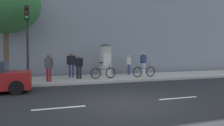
{
  "coord_description": "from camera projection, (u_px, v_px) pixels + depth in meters",
  "views": [
    {
      "loc": [
        -3.14,
        -7.49,
        1.9
      ],
      "look_at": [
        0.21,
        2.0,
        1.39
      ],
      "focal_mm": 35.05,
      "sensor_mm": 36.0,
      "label": 1
    }
  ],
  "objects": [
    {
      "name": "ground_plane",
      "position": [
        125.0,
        103.0,
        8.2
      ],
      "size": [
        80.0,
        80.0,
        0.0
      ],
      "primitive_type": "plane",
      "color": "#232326"
    },
    {
      "name": "sidewalk_curb",
      "position": [
        85.0,
        79.0,
        14.79
      ],
      "size": [
        36.0,
        4.0,
        0.15
      ],
      "primitive_type": "cube",
      "color": "#B2ADA3",
      "rests_on": "ground_plane"
    },
    {
      "name": "lane_markings",
      "position": [
        125.0,
        103.0,
        8.2
      ],
      "size": [
        25.8,
        0.16,
        0.01
      ],
      "color": "silver",
      "rests_on": "ground_plane"
    },
    {
      "name": "building_backdrop",
      "position": [
        72.0,
        16.0,
        19.24
      ],
      "size": [
        36.0,
        5.0,
        10.23
      ],
      "primitive_type": "cube",
      "color": "gray",
      "rests_on": "ground_plane"
    },
    {
      "name": "traffic_light",
      "position": [
        27.0,
        32.0,
        11.81
      ],
      "size": [
        0.24,
        0.45,
        4.21
      ],
      "color": "black",
      "rests_on": "sidewalk_curb"
    },
    {
      "name": "poster_column",
      "position": [
        105.0,
        59.0,
        16.17
      ],
      "size": [
        1.01,
        1.01,
        2.41
      ],
      "color": "#B2ADA3",
      "rests_on": "sidewalk_curb"
    },
    {
      "name": "street_tree",
      "position": [
        5.0,
        4.0,
        13.35
      ],
      "size": [
        4.22,
        4.22,
        6.49
      ],
      "color": "brown",
      "rests_on": "sidewalk_curb"
    },
    {
      "name": "pedestrian_in_dark_shirt",
      "position": [
        129.0,
        63.0,
        17.11
      ],
      "size": [
        0.44,
        0.48,
        1.54
      ],
      "color": "navy",
      "rests_on": "sidewalk_curb"
    },
    {
      "name": "pedestrian_near_pole",
      "position": [
        71.0,
        62.0,
        15.07
      ],
      "size": [
        0.62,
        0.4,
        1.74
      ],
      "color": "navy",
      "rests_on": "sidewalk_curb"
    },
    {
      "name": "pedestrian_with_bag",
      "position": [
        79.0,
        65.0,
        14.27
      ],
      "size": [
        0.49,
        0.54,
        1.58
      ],
      "color": "black",
      "rests_on": "sidewalk_curb"
    },
    {
      "name": "pedestrian_in_red_top",
      "position": [
        143.0,
        61.0,
        17.26
      ],
      "size": [
        0.56,
        0.25,
        1.76
      ],
      "color": "silver",
      "rests_on": "sidewalk_curb"
    },
    {
      "name": "pedestrian_with_backpack",
      "position": [
        49.0,
        65.0,
        12.9
      ],
      "size": [
        0.52,
        0.52,
        1.64
      ],
      "color": "maroon",
      "rests_on": "sidewalk_curb"
    },
    {
      "name": "bicycle_leaning",
      "position": [
        144.0,
        71.0,
        15.35
      ],
      "size": [
        1.77,
        0.16,
        1.09
      ],
      "color": "black",
      "rests_on": "sidewalk_curb"
    },
    {
      "name": "bicycle_upright",
      "position": [
        103.0,
        73.0,
        14.45
      ],
      "size": [
        1.77,
        0.21,
        1.09
      ],
      "color": "black",
      "rests_on": "sidewalk_curb"
    }
  ]
}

